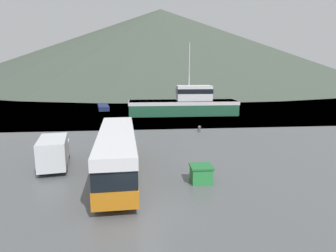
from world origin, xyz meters
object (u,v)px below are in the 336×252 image
object	(u,v)px
storage_bin	(201,174)
small_boat	(103,107)
fishing_boat	(185,104)
tour_bus	(117,151)
delivery_van	(54,151)

from	to	relation	value
storage_bin	small_boat	xyz separation A→B (m)	(-10.71, 37.67, -0.22)
fishing_boat	small_boat	distance (m)	16.55
tour_bus	fishing_boat	world-z (taller)	fishing_boat
fishing_boat	storage_bin	world-z (taller)	fishing_boat
fishing_boat	storage_bin	size ratio (longest dim) A/B	11.84
delivery_van	small_boat	distance (m)	33.40
fishing_boat	small_boat	size ratio (longest dim) A/B	2.56
storage_bin	small_boat	bearing A→B (deg)	105.87
storage_bin	small_boat	distance (m)	39.16
delivery_van	fishing_boat	bearing A→B (deg)	50.64
fishing_boat	small_boat	xyz separation A→B (m)	(-14.19, 8.40, -1.42)
delivery_van	fishing_boat	xyz separation A→B (m)	(14.20, 24.99, 0.54)
delivery_van	small_boat	size ratio (longest dim) A/B	0.88
tour_bus	fishing_boat	bearing A→B (deg)	68.73
fishing_boat	storage_bin	distance (m)	29.50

